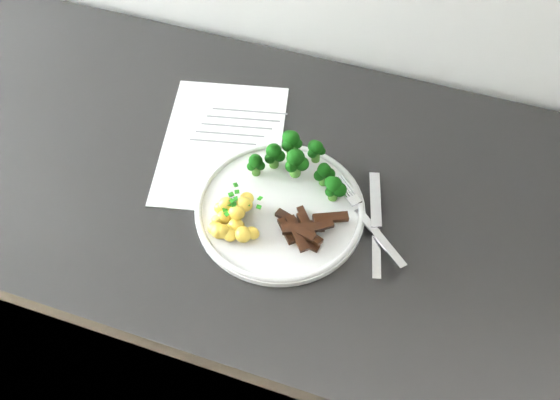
{
  "coord_description": "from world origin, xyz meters",
  "views": [
    {
      "loc": [
        0.12,
        1.13,
        1.66
      ],
      "look_at": [
        -0.05,
        1.63,
        0.93
      ],
      "focal_mm": 39.11,
      "sensor_mm": 36.0,
      "label": 1
    }
  ],
  "objects": [
    {
      "name": "plate",
      "position": [
        -0.05,
        1.63,
        0.91
      ],
      "size": [
        0.26,
        0.26,
        0.01
      ],
      "color": "silver",
      "rests_on": "counter"
    },
    {
      "name": "recipe_paper",
      "position": [
        -0.18,
        1.73,
        0.9
      ],
      "size": [
        0.25,
        0.31,
        0.0
      ],
      "color": "white",
      "rests_on": "counter"
    },
    {
      "name": "potatoes",
      "position": [
        -0.1,
        1.58,
        0.92
      ],
      "size": [
        0.08,
        0.08,
        0.04
      ],
      "color": "#F6CC4D",
      "rests_on": "plate"
    },
    {
      "name": "counter",
      "position": [
        -0.01,
        1.67,
        0.45
      ],
      "size": [
        2.4,
        0.6,
        0.9
      ],
      "color": "black",
      "rests_on": "ground"
    },
    {
      "name": "beef_strips",
      "position": [
        -0.0,
        1.6,
        0.92
      ],
      "size": [
        0.11,
        0.09,
        0.02
      ],
      "color": "black",
      "rests_on": "plate"
    },
    {
      "name": "knife",
      "position": [
        0.1,
        1.63,
        0.91
      ],
      "size": [
        0.06,
        0.18,
        0.02
      ],
      "color": "silver",
      "rests_on": "plate"
    },
    {
      "name": "fork",
      "position": [
        0.09,
        1.64,
        0.92
      ],
      "size": [
        0.14,
        0.13,
        0.02
      ],
      "color": "silver",
      "rests_on": "plate"
    },
    {
      "name": "broccoli",
      "position": [
        -0.04,
        1.7,
        0.94
      ],
      "size": [
        0.16,
        0.09,
        0.06
      ],
      "color": "#31631B",
      "rests_on": "plate"
    }
  ]
}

